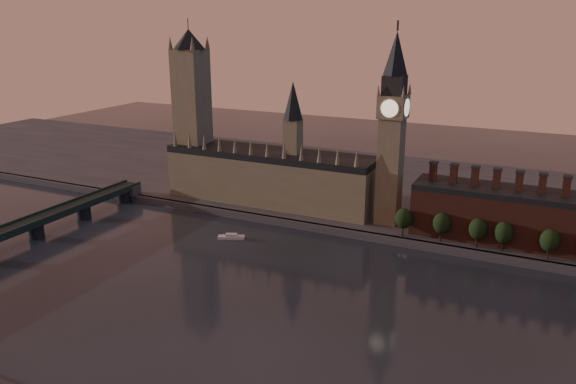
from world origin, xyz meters
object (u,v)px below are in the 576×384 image
westminster_bridge (3,237)px  river_boat (231,237)px  victoria_tower (192,107)px  big_ben (392,128)px

westminster_bridge → river_boat: 113.91m
westminster_bridge → victoria_tower: bearing=73.4°
big_ben → river_boat: (-70.33, -49.68, -55.76)m
westminster_bridge → river_boat: (94.67, 63.02, -6.36)m
westminster_bridge → river_boat: westminster_bridge is taller
victoria_tower → river_boat: size_ratio=7.47×
big_ben → westminster_bridge: (-165.00, -112.70, -49.39)m
river_boat → big_ben: bearing=11.6°
victoria_tower → big_ben: victoria_tower is taller
victoria_tower → westminster_bridge: victoria_tower is taller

